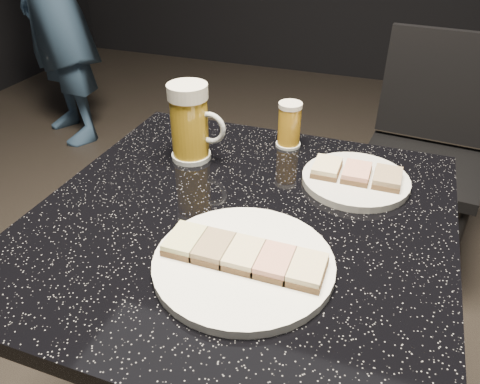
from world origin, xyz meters
The scene contains 8 objects.
plate_large centered at (0.05, -0.12, 0.76)m, with size 0.27×0.27×0.01m, color white.
plate_small centered at (0.17, 0.18, 0.76)m, with size 0.20×0.20×0.01m, color silver.
table centered at (0.00, 0.00, 0.51)m, with size 0.70×0.70×0.75m.
beer_mug centered at (-0.16, 0.16, 0.83)m, with size 0.12×0.08×0.16m.
beer_tumbler centered at (0.01, 0.28, 0.80)m, with size 0.05×0.05×0.10m.
chair centered at (0.33, 0.91, 0.50)m, with size 0.40×0.40×0.85m.
canapes_on_plate_large centered at (0.05, -0.12, 0.77)m, with size 0.24×0.07×0.02m.
canapes_on_plate_small centered at (0.17, 0.18, 0.77)m, with size 0.16×0.07×0.02m.
Camera 1 is at (0.22, -0.61, 1.22)m, focal length 35.00 mm.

